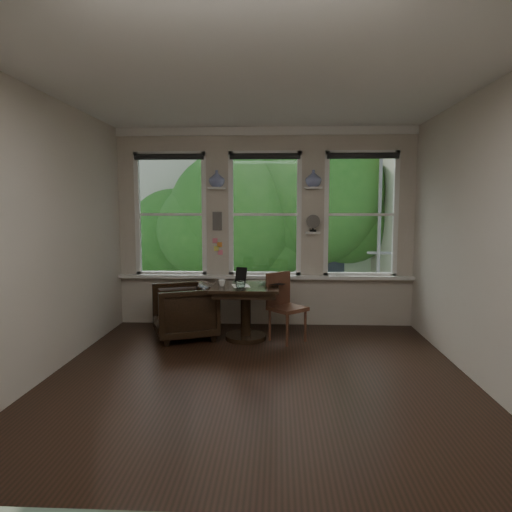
# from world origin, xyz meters

# --- Properties ---
(ground) EXTENTS (4.50, 4.50, 0.00)m
(ground) POSITION_xyz_m (0.00, 0.00, 0.00)
(ground) COLOR black
(ground) RESTS_ON ground
(ceiling) EXTENTS (4.50, 4.50, 0.00)m
(ceiling) POSITION_xyz_m (0.00, 0.00, 3.00)
(ceiling) COLOR silver
(ceiling) RESTS_ON ground
(wall_back) EXTENTS (4.50, 0.00, 4.50)m
(wall_back) POSITION_xyz_m (0.00, 2.25, 1.50)
(wall_back) COLOR beige
(wall_back) RESTS_ON ground
(wall_front) EXTENTS (4.50, 0.00, 4.50)m
(wall_front) POSITION_xyz_m (0.00, -2.25, 1.50)
(wall_front) COLOR beige
(wall_front) RESTS_ON ground
(wall_left) EXTENTS (0.00, 4.50, 4.50)m
(wall_left) POSITION_xyz_m (-2.25, 0.00, 1.50)
(wall_left) COLOR beige
(wall_left) RESTS_ON ground
(wall_right) EXTENTS (0.00, 4.50, 4.50)m
(wall_right) POSITION_xyz_m (2.25, 0.00, 1.50)
(wall_right) COLOR beige
(wall_right) RESTS_ON ground
(window_left) EXTENTS (1.10, 0.12, 1.90)m
(window_left) POSITION_xyz_m (-1.45, 2.25, 1.70)
(window_left) COLOR white
(window_left) RESTS_ON ground
(window_center) EXTENTS (1.10, 0.12, 1.90)m
(window_center) POSITION_xyz_m (0.00, 2.25, 1.70)
(window_center) COLOR white
(window_center) RESTS_ON ground
(window_right) EXTENTS (1.10, 0.12, 1.90)m
(window_right) POSITION_xyz_m (1.45, 2.25, 1.70)
(window_right) COLOR white
(window_right) RESTS_ON ground
(shelf_left) EXTENTS (0.26, 0.16, 0.03)m
(shelf_left) POSITION_xyz_m (-0.72, 2.15, 2.10)
(shelf_left) COLOR white
(shelf_left) RESTS_ON ground
(shelf_right) EXTENTS (0.26, 0.16, 0.03)m
(shelf_right) POSITION_xyz_m (0.72, 2.15, 2.10)
(shelf_right) COLOR white
(shelf_right) RESTS_ON ground
(intercom) EXTENTS (0.14, 0.06, 0.28)m
(intercom) POSITION_xyz_m (-0.72, 2.18, 1.60)
(intercom) COLOR #59544F
(intercom) RESTS_ON ground
(sticky_notes) EXTENTS (0.16, 0.01, 0.24)m
(sticky_notes) POSITION_xyz_m (-0.72, 2.19, 1.25)
(sticky_notes) COLOR pink
(sticky_notes) RESTS_ON ground
(desk_fan) EXTENTS (0.20, 0.20, 0.24)m
(desk_fan) POSITION_xyz_m (0.72, 2.13, 1.53)
(desk_fan) COLOR #59544F
(desk_fan) RESTS_ON ground
(vase_left) EXTENTS (0.24, 0.24, 0.25)m
(vase_left) POSITION_xyz_m (-0.72, 2.15, 2.24)
(vase_left) COLOR white
(vase_left) RESTS_ON shelf_left
(vase_right) EXTENTS (0.24, 0.24, 0.25)m
(vase_right) POSITION_xyz_m (0.72, 2.15, 2.24)
(vase_right) COLOR white
(vase_right) RESTS_ON shelf_right
(table) EXTENTS (0.90, 0.90, 0.75)m
(table) POSITION_xyz_m (-0.24, 1.36, 0.38)
(table) COLOR black
(table) RESTS_ON ground
(armchair_left) EXTENTS (1.07, 1.05, 0.75)m
(armchair_left) POSITION_xyz_m (-1.09, 1.37, 0.38)
(armchair_left) COLOR black
(armchair_left) RESTS_ON ground
(cushion_red) EXTENTS (0.45, 0.45, 0.06)m
(cushion_red) POSITION_xyz_m (-1.09, 1.37, 0.45)
(cushion_red) COLOR maroon
(cushion_red) RESTS_ON armchair_left
(side_chair_right) EXTENTS (0.59, 0.59, 0.92)m
(side_chair_right) POSITION_xyz_m (0.34, 1.29, 0.46)
(side_chair_right) COLOR #4B261A
(side_chair_right) RESTS_ON ground
(laptop) EXTENTS (0.41, 0.34, 0.03)m
(laptop) POSITION_xyz_m (0.10, 1.32, 0.76)
(laptop) COLOR black
(laptop) RESTS_ON table
(mug) EXTENTS (0.11, 0.11, 0.09)m
(mug) POSITION_xyz_m (-0.55, 1.28, 0.80)
(mug) COLOR white
(mug) RESTS_ON table
(drinking_glass) EXTENTS (0.15, 0.15, 0.10)m
(drinking_glass) POSITION_xyz_m (-0.28, 1.08, 0.80)
(drinking_glass) COLOR white
(drinking_glass) RESTS_ON table
(tablet) EXTENTS (0.18, 0.12, 0.22)m
(tablet) POSITION_xyz_m (-0.31, 1.57, 0.86)
(tablet) COLOR black
(tablet) RESTS_ON table
(papers) EXTENTS (0.28, 0.34, 0.00)m
(papers) POSITION_xyz_m (-0.30, 1.31, 0.75)
(papers) COLOR silver
(papers) RESTS_ON table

